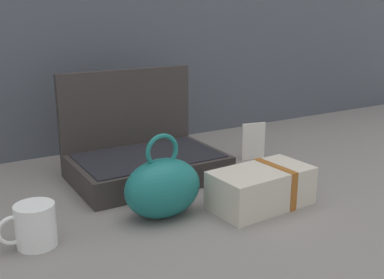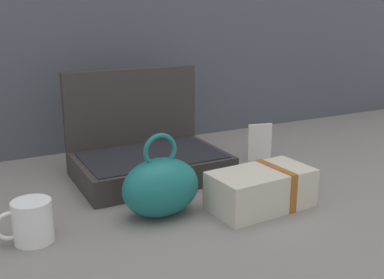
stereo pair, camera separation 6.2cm
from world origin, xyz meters
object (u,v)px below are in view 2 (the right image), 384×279
(cream_toiletry_bag, at_px, (262,189))
(info_card_left, at_px, (260,142))
(teal_pouch_handbag, at_px, (161,187))
(open_suitcase, at_px, (147,153))
(coffee_mug, at_px, (31,222))

(cream_toiletry_bag, relative_size, info_card_left, 2.16)
(cream_toiletry_bag, height_order, info_card_left, info_card_left)
(teal_pouch_handbag, bearing_deg, cream_toiletry_bag, -16.54)
(teal_pouch_handbag, height_order, cream_toiletry_bag, teal_pouch_handbag)
(teal_pouch_handbag, height_order, info_card_left, teal_pouch_handbag)
(open_suitcase, relative_size, info_card_left, 3.47)
(teal_pouch_handbag, xyz_separation_m, info_card_left, (0.46, 0.24, -0.01))
(open_suitcase, bearing_deg, teal_pouch_handbag, -105.42)
(coffee_mug, height_order, info_card_left, info_card_left)
(open_suitcase, xyz_separation_m, info_card_left, (0.38, -0.04, -0.01))
(open_suitcase, bearing_deg, info_card_left, -5.62)
(cream_toiletry_bag, bearing_deg, info_card_left, 55.41)
(open_suitcase, distance_m, teal_pouch_handbag, 0.29)
(cream_toiletry_bag, relative_size, coffee_mug, 2.19)
(open_suitcase, distance_m, coffee_mug, 0.46)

